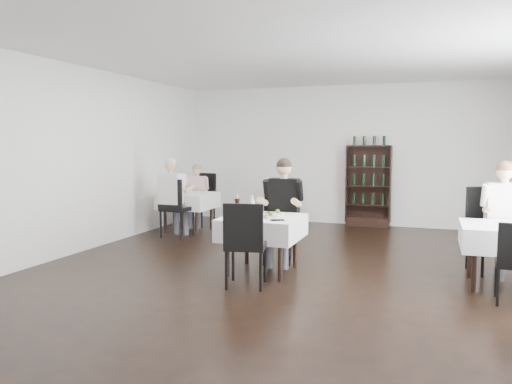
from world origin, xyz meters
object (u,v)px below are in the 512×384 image
(main_table, at_px, (262,227))
(potted_tree, at_px, (289,202))
(wine_shelf, at_px, (368,187))
(diner_main, at_px, (283,203))

(main_table, relative_size, potted_tree, 1.08)
(main_table, height_order, potted_tree, potted_tree)
(wine_shelf, distance_m, diner_main, 3.83)
(main_table, xyz_separation_m, diner_main, (0.12, 0.56, 0.28))
(main_table, bearing_deg, wine_shelf, 78.22)
(potted_tree, height_order, diner_main, diner_main)
(potted_tree, bearing_deg, diner_main, -75.79)
(main_table, height_order, diner_main, diner_main)
(potted_tree, relative_size, diner_main, 0.61)
(wine_shelf, distance_m, potted_tree, 1.74)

